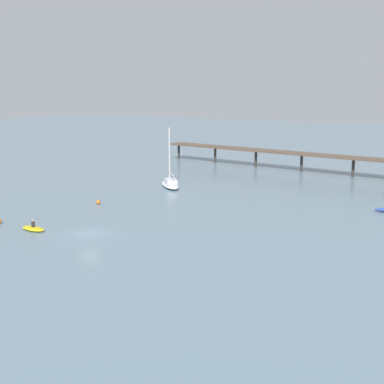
# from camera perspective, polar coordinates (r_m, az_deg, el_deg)

# --- Properties ---
(ground_plane) EXTENTS (400.00, 400.00, 0.00)m
(ground_plane) POSITION_cam_1_polar(r_m,az_deg,el_deg) (57.08, -10.70, -4.28)
(ground_plane) COLOR slate
(pier) EXTENTS (60.41, 9.28, 6.42)m
(pier) POSITION_cam_1_polar(r_m,az_deg,el_deg) (95.64, 17.26, 3.71)
(pier) COLOR brown
(pier) RESTS_ON ground_plane
(sailboat_white) EXTENTS (6.96, 6.65, 8.88)m
(sailboat_white) POSITION_cam_1_polar(r_m,az_deg,el_deg) (82.96, -2.27, 0.91)
(sailboat_white) COLOR white
(sailboat_white) RESTS_ON ground_plane
(dinghy_yellow) EXTENTS (3.30, 1.70, 1.14)m
(dinghy_yellow) POSITION_cam_1_polar(r_m,az_deg,el_deg) (59.88, -16.09, -3.62)
(dinghy_yellow) COLOR yellow
(dinghy_yellow) RESTS_ON ground_plane
(mooring_buoy_near) EXTENTS (0.54, 0.54, 0.54)m
(mooring_buoy_near) POSITION_cam_1_polar(r_m,az_deg,el_deg) (71.51, -9.67, -1.04)
(mooring_buoy_near) COLOR orange
(mooring_buoy_near) RESTS_ON ground_plane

